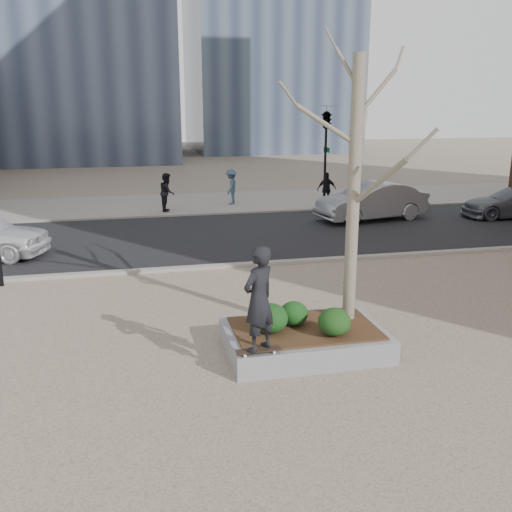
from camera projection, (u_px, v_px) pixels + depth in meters
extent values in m
plane|color=gray|center=(253.00, 356.00, 10.77)|extent=(120.00, 120.00, 0.00)
cube|color=black|center=(193.00, 237.00, 20.19)|extent=(60.00, 8.00, 0.02)
cube|color=gray|center=(176.00, 204.00, 26.78)|extent=(60.00, 6.00, 0.02)
cube|color=gray|center=(304.00, 340.00, 10.93)|extent=(3.00, 2.00, 0.45)
cube|color=#382314|center=(305.00, 328.00, 10.86)|extent=(2.70, 1.70, 0.04)
ellipsoid|color=#103313|center=(271.00, 318.00, 10.55)|extent=(0.65, 0.65, 0.55)
ellipsoid|color=#113711|center=(294.00, 313.00, 10.92)|extent=(0.54, 0.54, 0.46)
ellipsoid|color=black|center=(334.00, 322.00, 10.43)|extent=(0.61, 0.61, 0.52)
imported|color=black|center=(259.00, 299.00, 9.55)|extent=(0.80, 0.75, 1.84)
imported|color=gray|center=(372.00, 201.00, 22.95)|extent=(4.75, 2.35, 1.50)
imported|color=black|center=(167.00, 192.00, 24.77)|extent=(0.74, 0.89, 1.66)
imported|color=#395368|center=(231.00, 187.00, 26.50)|extent=(0.96, 1.20, 1.63)
imported|color=black|center=(327.00, 189.00, 26.04)|extent=(0.90, 0.38, 1.54)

